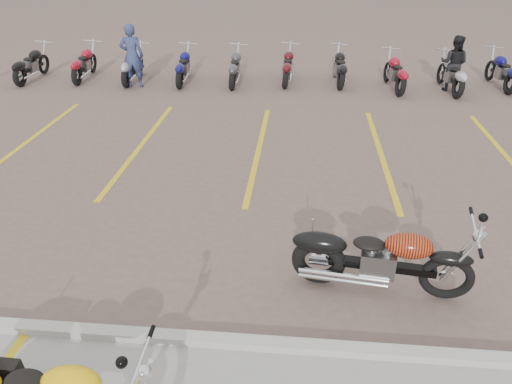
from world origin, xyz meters
TOP-DOWN VIEW (x-y plane):
  - ground at (0.00, 0.00)m, footprint 100.00×100.00m
  - curb at (0.00, -2.00)m, footprint 60.00×0.18m
  - parking_stripes at (0.00, 4.00)m, footprint 38.00×5.50m
  - flame_cruiser at (2.00, -0.77)m, footprint 2.38×0.49m
  - person_a at (-4.31, 8.64)m, footprint 0.76×0.55m
  - person_b at (5.41, 9.19)m, footprint 0.99×0.92m
  - bg_bike_row at (0.37, 9.38)m, footprint 17.24×2.03m

SIDE VIEW (x-z plane):
  - ground at x=0.00m, z-range 0.00..0.00m
  - parking_stripes at x=0.00m, z-range 0.00..0.01m
  - curb at x=0.00m, z-range 0.00..0.12m
  - flame_cruiser at x=2.00m, z-range 0.00..0.98m
  - bg_bike_row at x=0.37m, z-range 0.00..1.10m
  - person_b at x=5.41m, z-range 0.00..1.64m
  - person_a at x=-4.31m, z-range 0.00..1.92m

